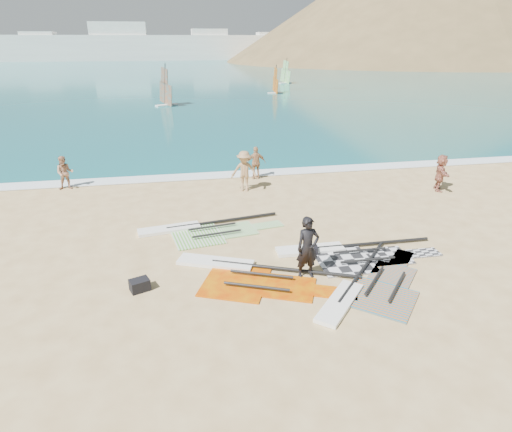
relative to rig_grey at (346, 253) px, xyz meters
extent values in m
plane|color=#D4B77C|center=(-1.60, -2.40, -0.05)|extent=(300.00, 300.00, 0.00)
cube|color=#0C4457|center=(-1.60, 129.60, -0.05)|extent=(300.00, 240.00, 0.06)
cube|color=white|center=(-1.60, 9.90, -0.05)|extent=(300.00, 1.20, 0.04)
cube|color=white|center=(-21.60, 147.60, 3.98)|extent=(160.00, 8.00, 8.00)
cube|color=white|center=(-46.60, 147.60, 4.48)|extent=(10.00, 7.00, 9.00)
cube|color=white|center=(-21.60, 147.60, 5.98)|extent=(18.00, 7.00, 12.00)
cube|color=white|center=(8.40, 147.60, 4.98)|extent=(12.00, 7.00, 10.00)
cube|color=white|center=(33.40, 147.60, 4.48)|extent=(16.00, 7.00, 9.00)
cube|color=white|center=(53.40, 147.60, 5.48)|extent=(10.00, 7.00, 11.00)
cone|color=olive|center=(83.40, 127.60, -0.05)|extent=(143.00, 143.00, 45.00)
cone|color=olive|center=(118.40, 137.60, -0.05)|extent=(70.00, 70.00, 28.00)
cube|color=black|center=(-0.23, -0.42, -0.03)|extent=(1.78, 1.97, 0.04)
cube|color=black|center=(1.34, -0.42, -0.03)|extent=(1.38, 1.28, 0.04)
cube|color=black|center=(2.63, -0.42, -0.03)|extent=(1.18, 0.59, 0.04)
cylinder|color=black|center=(1.05, 0.47, 0.05)|extent=(4.53, 0.12, 0.11)
cylinder|color=black|center=(0.46, -0.08, 0.11)|extent=(1.87, 0.08, 0.08)
cylinder|color=black|center=(0.46, -0.76, 0.11)|extent=(1.87, 0.08, 0.08)
cube|color=white|center=(-1.12, 0.47, 0.01)|extent=(2.37, 0.64, 0.12)
cube|color=green|center=(-4.91, 2.41, -0.03)|extent=(2.06, 2.22, 0.04)
cube|color=green|center=(-3.36, 2.67, -0.03)|extent=(1.56, 1.48, 0.04)
cube|color=green|center=(-2.10, 2.88, -0.03)|extent=(1.26, 0.77, 0.04)
cylinder|color=black|center=(-3.80, 3.49, 0.05)|extent=(4.46, 0.85, 0.11)
cylinder|color=black|center=(-4.29, 2.87, 0.11)|extent=(1.85, 0.38, 0.08)
cylinder|color=black|center=(-4.17, 2.19, 0.11)|extent=(1.85, 0.38, 0.08)
cube|color=white|center=(-5.92, 3.14, 0.01)|extent=(2.42, 1.02, 0.12)
cube|color=orange|center=(-0.07, -2.70, -0.03)|extent=(2.56, 2.54, 0.04)
cube|color=orange|center=(0.93, -1.56, -0.03)|extent=(1.81, 1.81, 0.04)
cube|color=orange|center=(1.74, -0.63, -0.03)|extent=(1.18, 1.23, 0.04)
cylinder|color=black|center=(0.10, -1.21, 0.05)|extent=(2.95, 3.36, 0.10)
cylinder|color=black|center=(0.11, -1.98, 0.11)|extent=(1.25, 1.41, 0.08)
cylinder|color=black|center=(0.61, -2.42, 0.11)|extent=(1.25, 1.41, 0.08)
cube|color=white|center=(-1.28, -2.78, 0.01)|extent=(1.97, 2.12, 0.12)
cube|color=#BE2002|center=(-3.94, -1.07, -0.03)|extent=(2.52, 2.63, 0.04)
cube|color=#BE2002|center=(-2.42, -1.71, -0.03)|extent=(1.86, 1.80, 0.04)
cube|color=#BE2002|center=(-1.19, -2.23, -0.03)|extent=(1.38, 1.05, 0.04)
cylinder|color=black|center=(-2.35, -0.73, 0.05)|extent=(4.42, 1.96, 0.11)
cylinder|color=black|center=(-3.14, -1.01, 0.11)|extent=(1.84, 0.84, 0.08)
cylinder|color=black|center=(-3.42, -1.68, 0.11)|extent=(1.84, 0.84, 0.08)
cube|color=white|center=(-4.44, 0.15, 0.01)|extent=(2.54, 1.59, 0.12)
cube|color=black|center=(-6.77, -0.99, 0.13)|extent=(0.66, 0.57, 0.35)
cube|color=black|center=(-1.17, 0.27, 0.09)|extent=(0.55, 0.44, 0.29)
imported|color=black|center=(-1.75, -1.15, 0.94)|extent=(0.77, 0.56, 1.98)
imported|color=#AC7B5D|center=(-10.83, 9.10, 0.78)|extent=(0.86, 0.69, 1.65)
imported|color=#9A754E|center=(-2.32, 7.24, 0.93)|extent=(1.43, 1.08, 1.96)
imported|color=#AF7F56|center=(-1.40, 9.04, 0.81)|extent=(1.01, 0.44, 1.72)
imported|color=#A4604C|center=(6.95, 5.54, 0.84)|extent=(1.12, 1.72, 1.78)
cube|color=white|center=(-6.16, 36.87, 0.05)|extent=(2.51, 1.80, 0.14)
cube|color=#D63702|center=(-6.16, 36.87, 1.25)|extent=(1.48, 2.69, 2.69)
cube|color=#D63702|center=(-6.16, 36.87, 3.10)|extent=(0.86, 1.52, 1.87)
cylinder|color=black|center=(-6.16, 36.87, 2.28)|extent=(0.49, 0.80, 4.26)
cube|color=white|center=(8.23, 45.98, 0.04)|extent=(2.07, 0.71, 0.12)
cube|color=red|center=(8.23, 45.98, 1.04)|extent=(0.20, 2.51, 2.23)
cube|color=red|center=(8.23, 45.98, 2.57)|extent=(0.14, 1.41, 1.55)
cylinder|color=black|center=(8.23, 45.98, 1.89)|extent=(0.12, 0.71, 3.54)
cube|color=white|center=(13.00, 59.24, 0.04)|extent=(2.28, 1.48, 0.13)
cube|color=#4BC11C|center=(13.00, 59.24, 1.12)|extent=(1.15, 2.51, 2.41)
cube|color=#4BC11C|center=(13.00, 59.24, 2.78)|extent=(0.67, 1.42, 1.68)
cylinder|color=black|center=(13.00, 59.24, 2.04)|extent=(0.39, 0.74, 3.83)
camera|label=1|loc=(-5.42, -12.19, 6.77)|focal=30.00mm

